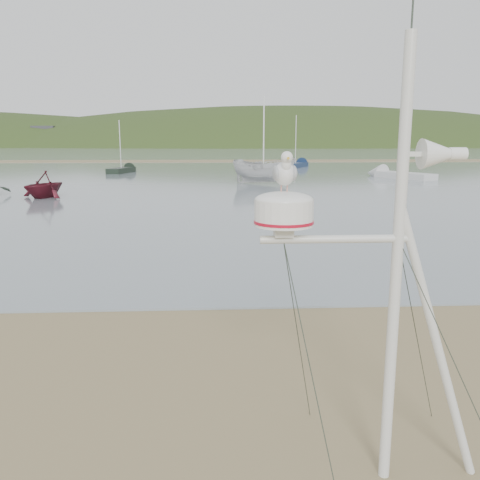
{
  "coord_description": "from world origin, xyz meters",
  "views": [
    {
      "loc": [
        2.3,
        -5.55,
        3.32
      ],
      "look_at": [
        2.64,
        1.0,
        2.0
      ],
      "focal_mm": 38.0,
      "sensor_mm": 36.0,
      "label": 1
    }
  ],
  "objects_px": {
    "boat_white": "(264,149)",
    "sailboat_blue_far": "(300,164)",
    "mast_rig": "(386,362)",
    "boat_red": "(43,172)",
    "sailboat_dark_mid": "(127,169)",
    "sailboat_white_near": "(388,174)"
  },
  "relations": [
    {
      "from": "boat_white",
      "to": "sailboat_blue_far",
      "type": "bearing_deg",
      "value": 14.55
    },
    {
      "from": "mast_rig",
      "to": "boat_red",
      "type": "distance_m",
      "value": 27.0
    },
    {
      "from": "sailboat_dark_mid",
      "to": "boat_white",
      "type": "bearing_deg",
      "value": -48.94
    },
    {
      "from": "mast_rig",
      "to": "sailboat_white_near",
      "type": "relative_size",
      "value": 0.74
    },
    {
      "from": "mast_rig",
      "to": "sailboat_blue_far",
      "type": "height_order",
      "value": "sailboat_blue_far"
    },
    {
      "from": "mast_rig",
      "to": "sailboat_dark_mid",
      "type": "height_order",
      "value": "mast_rig"
    },
    {
      "from": "boat_red",
      "to": "sailboat_dark_mid",
      "type": "bearing_deg",
      "value": 114.0
    },
    {
      "from": "sailboat_dark_mid",
      "to": "sailboat_white_near",
      "type": "xyz_separation_m",
      "value": [
        23.66,
        -8.01,
        -0.0
      ]
    },
    {
      "from": "boat_red",
      "to": "sailboat_blue_far",
      "type": "xyz_separation_m",
      "value": [
        19.81,
        31.54,
        -1.17
      ]
    },
    {
      "from": "sailboat_white_near",
      "to": "boat_white",
      "type": "bearing_deg",
      "value": -151.96
    },
    {
      "from": "mast_rig",
      "to": "sailboat_blue_far",
      "type": "bearing_deg",
      "value": 81.22
    },
    {
      "from": "boat_white",
      "to": "sailboat_white_near",
      "type": "bearing_deg",
      "value": -31.52
    },
    {
      "from": "boat_red",
      "to": "boat_white",
      "type": "xyz_separation_m",
      "value": [
        13.16,
        8.18,
        1.06
      ]
    },
    {
      "from": "boat_red",
      "to": "sailboat_white_near",
      "type": "relative_size",
      "value": 0.41
    },
    {
      "from": "sailboat_dark_mid",
      "to": "mast_rig",
      "type": "bearing_deg",
      "value": -77.67
    },
    {
      "from": "sailboat_dark_mid",
      "to": "sailboat_white_near",
      "type": "height_order",
      "value": "sailboat_white_near"
    },
    {
      "from": "boat_red",
      "to": "sailboat_blue_far",
      "type": "relative_size",
      "value": 0.45
    },
    {
      "from": "sailboat_white_near",
      "to": "sailboat_blue_far",
      "type": "distance_m",
      "value": 17.93
    },
    {
      "from": "mast_rig",
      "to": "boat_white",
      "type": "bearing_deg",
      "value": 86.47
    },
    {
      "from": "boat_white",
      "to": "sailboat_dark_mid",
      "type": "height_order",
      "value": "sailboat_dark_mid"
    },
    {
      "from": "boat_white",
      "to": "sailboat_white_near",
      "type": "relative_size",
      "value": 0.72
    },
    {
      "from": "boat_red",
      "to": "sailboat_white_near",
      "type": "bearing_deg",
      "value": 56.42
    }
  ]
}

